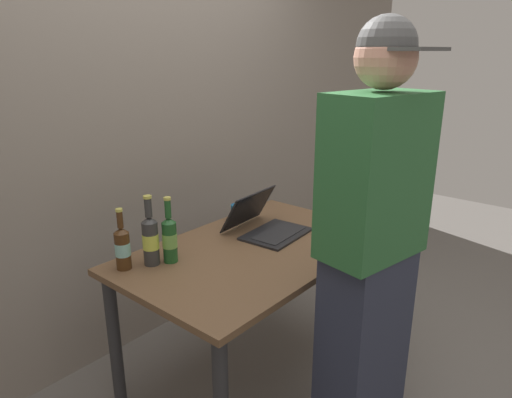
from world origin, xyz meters
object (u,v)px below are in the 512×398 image
(beer_bottle_amber, at_px, (150,239))
(person_figure, at_px, (369,258))
(coffee_mug, at_px, (238,213))
(laptop, at_px, (266,224))
(beer_bottle_green, at_px, (123,247))
(beer_bottle_dark, at_px, (170,238))

(beer_bottle_amber, xyz_separation_m, person_figure, (0.37, -0.89, 0.04))
(beer_bottle_amber, height_order, coffee_mug, beer_bottle_amber)
(laptop, distance_m, beer_bottle_green, 0.78)
(laptop, height_order, beer_bottle_green, beer_bottle_green)
(beer_bottle_dark, relative_size, beer_bottle_green, 1.10)
(beer_bottle_amber, bearing_deg, beer_bottle_green, 152.05)
(coffee_mug, bearing_deg, beer_bottle_amber, -173.58)
(coffee_mug, bearing_deg, beer_bottle_dark, -168.72)
(beer_bottle_amber, relative_size, coffee_mug, 2.91)
(beer_bottle_dark, height_order, beer_bottle_green, beer_bottle_dark)
(beer_bottle_amber, height_order, person_figure, person_figure)
(beer_bottle_green, height_order, coffee_mug, beer_bottle_green)
(beer_bottle_green, height_order, person_figure, person_figure)
(coffee_mug, bearing_deg, laptop, -96.73)
(beer_bottle_dark, bearing_deg, beer_bottle_green, 151.09)
(beer_bottle_green, relative_size, person_figure, 0.16)
(beer_bottle_dark, bearing_deg, coffee_mug, 11.28)
(beer_bottle_dark, height_order, coffee_mug, beer_bottle_dark)
(person_figure, bearing_deg, beer_bottle_amber, 112.30)
(beer_bottle_amber, distance_m, coffee_mug, 0.68)
(laptop, bearing_deg, beer_bottle_dark, 169.17)
(laptop, xyz_separation_m, coffee_mug, (0.03, 0.23, 0.00))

